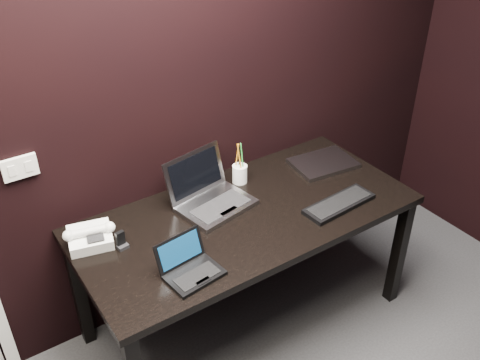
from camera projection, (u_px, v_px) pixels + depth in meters
wall_back at (146, 95)px, 2.49m from camera, size 4.00×0.00×4.00m
wall_switch at (20, 168)px, 2.29m from camera, size 0.15×0.02×0.10m
desk at (247, 225)px, 2.70m from camera, size 1.70×0.80×0.74m
netbook at (190, 268)px, 2.27m from camera, size 0.26×0.23×0.15m
silver_laptop at (211, 197)px, 2.69m from camera, size 0.41×0.38×0.25m
ext_keyboard at (339, 204)px, 2.70m from camera, size 0.40×0.16×0.03m
closed_laptop at (323, 163)px, 3.04m from camera, size 0.38×0.29×0.02m
desk_phone at (90, 237)px, 2.43m from camera, size 0.24×0.22×0.12m
mobile_phone at (121, 242)px, 2.42m from camera, size 0.05×0.05×0.08m
pen_cup at (240, 173)px, 2.87m from camera, size 0.10×0.10×0.24m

